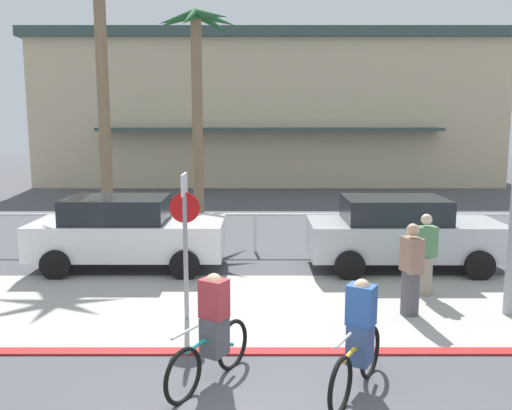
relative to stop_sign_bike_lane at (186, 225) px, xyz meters
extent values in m
plane|color=#4C4C51|center=(1.19, 6.42, -1.68)|extent=(80.00, 80.00, 0.00)
cube|color=#ADAAA0|center=(1.19, 0.62, -1.67)|extent=(44.00, 4.00, 0.02)
cube|color=maroon|center=(1.19, -1.38, -1.66)|extent=(44.00, 0.24, 0.03)
cube|color=beige|center=(1.87, 23.67, 2.07)|extent=(24.25, 10.50, 7.49)
cube|color=#384C47|center=(1.87, 23.67, 6.06)|extent=(24.85, 11.10, 0.50)
cube|color=#384C47|center=(1.87, 17.92, 1.32)|extent=(16.98, 1.20, 0.16)
cylinder|color=white|center=(1.19, 4.92, -0.68)|extent=(19.91, 0.08, 0.08)
cylinder|color=white|center=(-3.79, 4.92, -1.18)|extent=(0.08, 0.08, 1.00)
cylinder|color=white|center=(-1.30, 4.92, -1.18)|extent=(0.08, 0.08, 1.00)
cylinder|color=white|center=(1.19, 4.92, -1.18)|extent=(0.08, 0.08, 1.00)
cylinder|color=white|center=(3.68, 4.92, -1.18)|extent=(0.08, 0.08, 1.00)
cylinder|color=white|center=(6.17, 4.92, -1.18)|extent=(0.08, 0.08, 1.00)
cylinder|color=gray|center=(0.00, 0.00, -0.58)|extent=(0.08, 0.08, 2.20)
cube|color=white|center=(0.00, 0.00, 0.70)|extent=(0.04, 0.56, 0.36)
cylinder|color=red|center=(0.00, 0.00, 0.30)|extent=(0.52, 0.03, 0.52)
cylinder|color=#846B4C|center=(-3.48, 7.86, 2.54)|extent=(0.36, 0.36, 8.43)
cylinder|color=#846B4C|center=(-0.75, 9.25, 1.76)|extent=(0.36, 0.36, 6.88)
cone|color=#235B2D|center=(-0.10, 9.25, 5.00)|extent=(1.39, 0.32, 0.70)
cone|color=#235B2D|center=(-0.22, 9.91, 4.97)|extent=(1.36, 1.59, 0.77)
cone|color=#235B2D|center=(-0.93, 10.07, 5.01)|extent=(0.70, 1.77, 0.69)
cone|color=#235B2D|center=(-1.41, 9.57, 5.03)|extent=(1.54, 0.96, 0.65)
cone|color=#235B2D|center=(-1.31, 8.98, 4.99)|extent=(1.36, 0.87, 0.73)
cone|color=#235B2D|center=(-0.88, 8.64, 4.93)|extent=(0.62, 1.41, 0.83)
cone|color=#235B2D|center=(-0.19, 8.56, 5.02)|extent=(1.39, 1.63, 0.68)
cube|color=white|center=(-1.75, 3.31, -0.95)|extent=(4.40, 1.80, 0.80)
cube|color=#1E2328|center=(-2.00, 3.31, -0.27)|extent=(2.29, 1.58, 0.56)
cylinder|color=black|center=(-0.35, 4.21, -1.35)|extent=(0.66, 0.22, 0.66)
cylinder|color=black|center=(-0.35, 2.41, -1.35)|extent=(0.66, 0.22, 0.66)
cylinder|color=black|center=(-3.16, 4.21, -1.35)|extent=(0.66, 0.22, 0.66)
cylinder|color=black|center=(-3.16, 2.41, -1.35)|extent=(0.66, 0.22, 0.66)
cube|color=#B2B7BC|center=(4.65, 3.26, -0.95)|extent=(4.40, 1.80, 0.80)
cube|color=#1E2328|center=(4.40, 3.26, -0.27)|extent=(2.29, 1.58, 0.56)
cylinder|color=black|center=(6.06, 4.16, -1.35)|extent=(0.66, 0.22, 0.66)
cylinder|color=black|center=(6.06, 2.36, -1.35)|extent=(0.66, 0.22, 0.66)
cylinder|color=black|center=(3.24, 4.16, -1.35)|extent=(0.66, 0.22, 0.66)
cylinder|color=black|center=(3.24, 2.36, -1.35)|extent=(0.66, 0.22, 0.66)
torus|color=black|center=(2.21, -3.06, -1.35)|extent=(0.41, 0.65, 0.72)
torus|color=black|center=(2.76, -2.10, -1.35)|extent=(0.41, 0.65, 0.72)
cylinder|color=gold|center=(2.59, -2.39, -1.20)|extent=(0.39, 0.62, 0.35)
cylinder|color=gold|center=(2.33, -2.85, -1.06)|extent=(0.23, 0.36, 0.07)
cylinder|color=gold|center=(2.55, -2.48, -1.13)|extent=(0.05, 0.05, 0.44)
cylinder|color=silver|center=(2.24, -3.01, -0.80)|extent=(0.28, 0.45, 0.04)
cube|color=#384C7A|center=(2.55, -2.48, -1.07)|extent=(0.40, 0.42, 0.52)
cube|color=#2D5699|center=(2.55, -2.48, -0.55)|extent=(0.42, 0.40, 0.52)
sphere|color=#D6A884|center=(2.55, -2.48, -0.32)|extent=(0.22, 0.22, 0.22)
torus|color=black|center=(0.31, -2.80, -1.35)|extent=(0.42, 0.65, 0.72)
torus|color=black|center=(0.88, -1.86, -1.35)|extent=(0.42, 0.65, 0.72)
cylinder|color=#197F7A|center=(0.71, -2.15, -1.20)|extent=(0.40, 0.62, 0.35)
cylinder|color=#197F7A|center=(0.44, -2.60, -1.06)|extent=(0.24, 0.35, 0.07)
cylinder|color=#197F7A|center=(0.66, -2.23, -1.13)|extent=(0.05, 0.05, 0.44)
cylinder|color=silver|center=(0.34, -2.76, -0.80)|extent=(0.29, 0.45, 0.04)
cube|color=#4C4C51|center=(0.66, -2.23, -1.07)|extent=(0.41, 0.42, 0.52)
cube|color=#A33338|center=(0.66, -2.23, -0.55)|extent=(0.43, 0.40, 0.52)
sphere|color=#D6A884|center=(0.66, -2.23, -0.32)|extent=(0.22, 0.22, 0.22)
cylinder|color=#4C4C51|center=(3.95, 0.19, -1.28)|extent=(0.39, 0.39, 0.80)
cube|color=#93705B|center=(3.95, 0.19, -0.57)|extent=(0.36, 0.45, 0.62)
sphere|color=#D6A884|center=(3.95, 0.19, -0.12)|extent=(0.22, 0.22, 0.22)
cylinder|color=gray|center=(4.54, 1.31, -1.28)|extent=(0.38, 0.38, 0.79)
cube|color=#4C7F51|center=(4.54, 1.31, -0.58)|extent=(0.45, 0.34, 0.61)
sphere|color=beige|center=(4.54, 1.31, -0.14)|extent=(0.22, 0.22, 0.22)
camera|label=1|loc=(1.21, -9.08, 1.77)|focal=38.09mm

